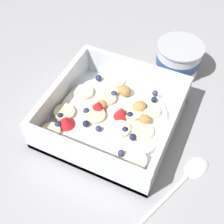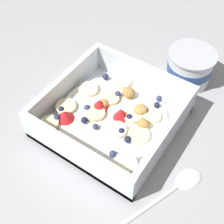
{
  "view_description": "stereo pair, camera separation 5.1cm",
  "coord_description": "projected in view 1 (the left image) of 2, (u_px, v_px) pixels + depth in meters",
  "views": [
    {
      "loc": [
        0.14,
        -0.31,
        0.43
      ],
      "look_at": [
        -0.0,
        -0.02,
        0.03
      ],
      "focal_mm": 48.34,
      "sensor_mm": 36.0,
      "label": 1
    },
    {
      "loc": [
        0.18,
        -0.28,
        0.43
      ],
      "look_at": [
        -0.0,
        -0.02,
        0.03
      ],
      "focal_mm": 48.34,
      "sensor_mm": 36.0,
      "label": 2
    }
  ],
  "objects": [
    {
      "name": "fruit_bowl",
      "position": [
        112.0,
        116.0,
        0.52
      ],
      "size": [
        0.21,
        0.21,
        0.06
      ],
      "color": "white",
      "rests_on": "ground"
    },
    {
      "name": "spoon",
      "position": [
        187.0,
        176.0,
        0.47
      ],
      "size": [
        0.08,
        0.17,
        0.01
      ],
      "color": "silver",
      "rests_on": "ground"
    },
    {
      "name": "yogurt_cup",
      "position": [
        178.0,
        59.0,
        0.59
      ],
      "size": [
        0.09,
        0.09,
        0.07
      ],
      "color": "white",
      "rests_on": "ground"
    },
    {
      "name": "ground_plane",
      "position": [
        116.0,
        116.0,
        0.55
      ],
      "size": [
        2.4,
        2.4,
        0.0
      ],
      "primitive_type": "plane",
      "color": "#9E9EA3"
    }
  ]
}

